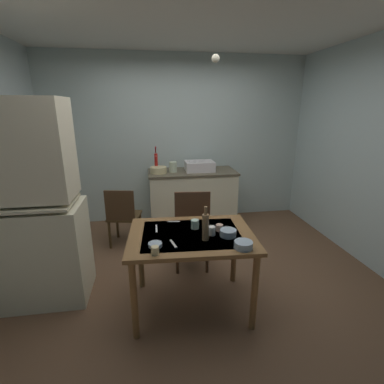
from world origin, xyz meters
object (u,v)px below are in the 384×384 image
(hutch_cabinet, at_px, (29,213))
(hand_pump, at_px, (156,161))
(sink_basin, at_px, (200,166))
(glass_bottle, at_px, (205,226))
(chair_by_counter, at_px, (123,215))
(serving_bowl_wide, at_px, (243,245))
(chair_far_side, at_px, (192,229))
(dining_table, at_px, (191,243))
(mixing_bowl_counter, at_px, (158,170))
(teacup_cream, at_px, (195,224))

(hutch_cabinet, relative_size, hand_pump, 4.93)
(sink_basin, xyz_separation_m, glass_bottle, (-0.33, -2.09, -0.08))
(chair_by_counter, xyz_separation_m, serving_bowl_wide, (1.09, -1.68, 0.34))
(hutch_cabinet, bearing_deg, serving_bowl_wide, -20.84)
(hutch_cabinet, height_order, glass_bottle, hutch_cabinet)
(chair_far_side, xyz_separation_m, serving_bowl_wide, (0.27, -0.96, 0.28))
(hutch_cabinet, height_order, dining_table, hutch_cabinet)
(chair_far_side, bearing_deg, hutch_cabinet, -170.40)
(mixing_bowl_counter, distance_m, chair_by_counter, 0.90)
(dining_table, xyz_separation_m, glass_bottle, (0.10, -0.13, 0.22))
(hand_pump, height_order, chair_far_side, hand_pump)
(dining_table, bearing_deg, chair_by_counter, 118.06)
(mixing_bowl_counter, distance_m, teacup_cream, 1.82)
(sink_basin, bearing_deg, chair_far_side, -103.88)
(chair_by_counter, relative_size, glass_bottle, 2.75)
(hutch_cabinet, distance_m, serving_bowl_wide, 1.96)
(sink_basin, xyz_separation_m, dining_table, (-0.43, -1.96, -0.30))
(hutch_cabinet, distance_m, glass_bottle, 1.64)
(hand_pump, bearing_deg, chair_far_side, -76.06)
(hand_pump, bearing_deg, chair_by_counter, -126.64)
(hand_pump, relative_size, chair_by_counter, 0.47)
(dining_table, bearing_deg, mixing_bowl_counter, 96.30)
(hutch_cabinet, bearing_deg, mixing_bowl_counter, 51.01)
(sink_basin, distance_m, chair_far_side, 1.44)
(dining_table, relative_size, teacup_cream, 13.70)
(hutch_cabinet, xyz_separation_m, chair_by_counter, (0.74, 0.99, -0.46))
(teacup_cream, bearing_deg, hutch_cabinet, 170.24)
(chair_by_counter, distance_m, serving_bowl_wide, 2.03)
(hutch_cabinet, height_order, serving_bowl_wide, hutch_cabinet)
(hutch_cabinet, bearing_deg, dining_table, -14.11)
(serving_bowl_wide, xyz_separation_m, glass_bottle, (-0.27, 0.19, 0.09))
(chair_far_side, bearing_deg, dining_table, -99.24)
(sink_basin, height_order, dining_table, sink_basin)
(hutch_cabinet, xyz_separation_m, hand_pump, (1.22, 1.64, 0.15))
(sink_basin, distance_m, dining_table, 2.03)
(mixing_bowl_counter, xyz_separation_m, chair_by_counter, (-0.51, -0.55, -0.48))
(chair_far_side, height_order, serving_bowl_wide, chair_far_side)
(serving_bowl_wide, bearing_deg, teacup_cream, 126.16)
(chair_by_counter, bearing_deg, dining_table, -61.94)
(teacup_cream, bearing_deg, chair_far_side, 84.28)
(hand_pump, distance_m, teacup_cream, 1.93)
(chair_far_side, height_order, teacup_cream, chair_far_side)
(chair_by_counter, bearing_deg, glass_bottle, -61.11)
(hand_pump, xyz_separation_m, chair_by_counter, (-0.48, -0.65, -0.61))
(sink_basin, xyz_separation_m, chair_by_counter, (-1.15, -0.60, -0.52))
(sink_basin, relative_size, glass_bottle, 1.47)
(dining_table, distance_m, glass_bottle, 0.28)
(chair_far_side, height_order, glass_bottle, glass_bottle)
(chair_far_side, xyz_separation_m, teacup_cream, (-0.05, -0.52, 0.29))
(teacup_cream, bearing_deg, serving_bowl_wide, -53.84)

